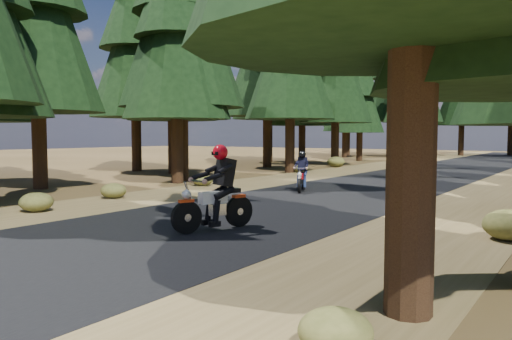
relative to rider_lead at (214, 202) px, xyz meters
The scene contains 8 objects.
ground 1.47m from the rider_lead, 123.09° to the left, with size 120.00×120.00×0.00m, color #403217.
road 6.19m from the rider_lead, 96.81° to the left, with size 6.00×100.00×0.01m, color black.
shoulder_l 8.14m from the rider_lead, 131.05° to the left, with size 3.20×100.00×0.01m, color brown.
shoulder_r 7.27m from the rider_lead, 57.70° to the left, with size 3.20×100.00×0.01m, color brown.
pine_forest 23.35m from the rider_lead, 91.94° to the left, with size 34.59×55.08×16.32m.
understory_shrubs 9.61m from the rider_lead, 87.41° to the left, with size 15.09×30.73×0.66m.
rider_lead is the anchor object (origin of this frame).
rider_follow 7.63m from the rider_lead, 105.48° to the left, with size 1.05×1.68×1.44m.
Camera 1 is at (7.36, -9.14, 2.00)m, focal length 35.00 mm.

